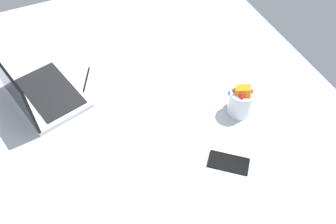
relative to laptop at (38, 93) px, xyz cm
name	(u,v)px	position (x,y,z in cm)	size (l,w,h in cm)	color
bed_mattress	(159,123)	(-23.13, -41.13, -13.41)	(180.00, 140.00, 18.00)	#B7BCC6
laptop	(38,93)	(0.00, 0.00, 0.00)	(37.84, 30.77, 23.00)	#B7BABC
snack_cup	(240,101)	(-36.86, -68.49, 1.76)	(9.91, 9.00, 14.46)	silver
cell_phone	(229,163)	(-55.77, -53.45, -4.01)	(6.80, 14.00, 0.80)	black
charger_cable	(86,82)	(2.23, -18.99, -4.11)	(17.00, 0.60, 0.60)	black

